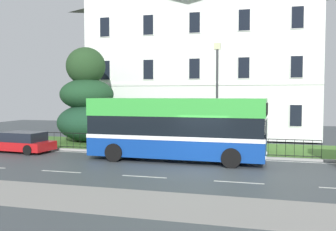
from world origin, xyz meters
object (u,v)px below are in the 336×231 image
(single_decker_bus, at_px, (176,128))
(litter_bin, at_px, (173,141))
(evergreen_tree, at_px, (90,105))
(georgian_townhouse, at_px, (205,56))
(parked_hatchback_00, at_px, (22,142))
(street_lamp_post, at_px, (217,90))

(single_decker_bus, relative_size, litter_bin, 8.47)
(evergreen_tree, relative_size, single_decker_bus, 0.73)
(georgian_townhouse, xyz_separation_m, single_decker_bus, (0.81, -13.35, -5.14))
(single_decker_bus, distance_m, litter_bin, 3.36)
(evergreen_tree, bearing_deg, georgian_townhouse, 47.41)
(single_decker_bus, bearing_deg, evergreen_tree, 145.34)
(single_decker_bus, bearing_deg, parked_hatchback_00, 178.32)
(parked_hatchback_00, height_order, street_lamp_post, street_lamp_post)
(evergreen_tree, height_order, litter_bin, evergreen_tree)
(parked_hatchback_00, bearing_deg, single_decker_bus, -177.78)
(single_decker_bus, bearing_deg, litter_bin, 108.39)
(evergreen_tree, bearing_deg, parked_hatchback_00, -110.70)
(street_lamp_post, bearing_deg, single_decker_bus, -123.54)
(evergreen_tree, height_order, parked_hatchback_00, evergreen_tree)
(georgian_townhouse, bearing_deg, parked_hatchback_00, -125.03)
(parked_hatchback_00, bearing_deg, street_lamp_post, -164.31)
(georgian_townhouse, bearing_deg, evergreen_tree, -132.59)
(litter_bin, bearing_deg, single_decker_bus, -72.59)
(parked_hatchback_00, relative_size, street_lamp_post, 0.65)
(georgian_townhouse, height_order, street_lamp_post, georgian_townhouse)
(street_lamp_post, height_order, litter_bin, street_lamp_post)
(georgian_townhouse, xyz_separation_m, street_lamp_post, (2.59, -10.68, -3.09))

